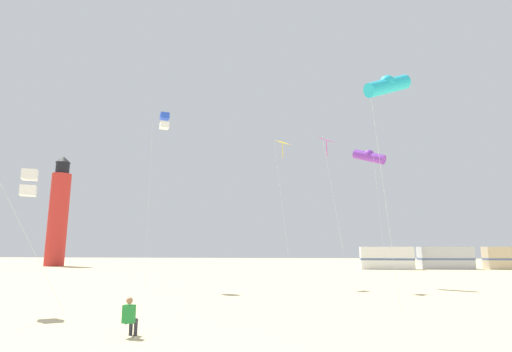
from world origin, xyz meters
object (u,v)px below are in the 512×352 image
(kite_tube_cyan, at_px, (387,85))
(kite_diamond_magenta, at_px, (327,146))
(rv_van_silver, at_px, (445,258))
(kite_diamond_gold, at_px, (283,148))
(lighthouse_distant, at_px, (58,214))
(kite_tube_violet, at_px, (369,156))
(kite_box_blue, at_px, (164,121))
(kite_flyer_standing, at_px, (130,316))
(kite_box_white, at_px, (29,183))
(rv_van_white, at_px, (386,258))

(kite_tube_cyan, bearing_deg, kite_diamond_magenta, 104.91)
(kite_tube_cyan, height_order, rv_van_silver, kite_tube_cyan)
(kite_diamond_gold, relative_size, lighthouse_distant, 0.63)
(kite_tube_violet, distance_m, rv_van_silver, 28.81)
(rv_van_silver, bearing_deg, kite_diamond_gold, -128.92)
(rv_van_silver, bearing_deg, kite_box_blue, -136.47)
(kite_box_blue, relative_size, rv_van_silver, 1.89)
(kite_tube_violet, relative_size, kite_diamond_gold, 0.95)
(kite_flyer_standing, bearing_deg, kite_tube_violet, -118.06)
(kite_diamond_magenta, bearing_deg, kite_box_white, -140.92)
(kite_box_white, height_order, rv_van_white, kite_box_white)
(kite_tube_cyan, distance_m, rv_van_white, 35.61)
(kite_diamond_magenta, xyz_separation_m, rv_van_silver, (16.53, 26.66, -8.24))
(kite_flyer_standing, distance_m, kite_box_white, 8.94)
(kite_flyer_standing, relative_size, rv_van_white, 0.18)
(kite_box_blue, xyz_separation_m, kite_diamond_magenta, (11.54, 0.70, -1.97))
(kite_diamond_magenta, relative_size, lighthouse_distant, 0.61)
(kite_tube_violet, height_order, rv_van_white, kite_tube_violet)
(kite_tube_violet, bearing_deg, kite_flyer_standing, -121.10)
(kite_flyer_standing, height_order, kite_diamond_magenta, kite_diamond_magenta)
(kite_flyer_standing, bearing_deg, kite_tube_cyan, -143.00)
(kite_box_white, bearing_deg, kite_tube_violet, 38.53)
(kite_tube_cyan, relative_size, rv_van_white, 1.67)
(kite_flyer_standing, relative_size, kite_diamond_gold, 0.11)
(kite_diamond_gold, xyz_separation_m, kite_box_white, (-10.56, -12.77, -4.55))
(kite_diamond_magenta, distance_m, lighthouse_distant, 48.49)
(kite_box_blue, relative_size, kite_diamond_magenta, 1.19)
(kite_box_blue, height_order, kite_box_white, kite_box_blue)
(kite_flyer_standing, bearing_deg, kite_box_white, -26.93)
(kite_tube_cyan, height_order, kite_diamond_magenta, kite_tube_cyan)
(kite_flyer_standing, distance_m, kite_tube_violet, 21.99)
(lighthouse_distant, bearing_deg, rv_van_silver, -2.79)
(kite_box_blue, height_order, kite_diamond_magenta, kite_box_blue)
(kite_flyer_standing, xyz_separation_m, kite_box_blue, (-4.37, 14.21, 10.99))
(kite_flyer_standing, height_order, kite_tube_cyan, kite_tube_cyan)
(kite_tube_cyan, distance_m, kite_box_blue, 15.94)
(rv_van_silver, bearing_deg, kite_box_white, -129.40)
(lighthouse_distant, height_order, rv_van_white, lighthouse_distant)
(kite_box_white, bearing_deg, rv_van_silver, 51.34)
(kite_tube_violet, height_order, kite_box_white, kite_tube_violet)
(kite_tube_violet, height_order, kite_box_blue, kite_box_blue)
(kite_tube_cyan, xyz_separation_m, kite_box_white, (-15.99, -2.59, -4.88))
(kite_tube_cyan, relative_size, rv_van_silver, 1.70)
(kite_flyer_standing, height_order, kite_box_blue, kite_box_blue)
(kite_box_blue, height_order, kite_diamond_gold, kite_box_blue)
(kite_box_blue, bearing_deg, kite_flyer_standing, -72.92)
(kite_flyer_standing, bearing_deg, rv_van_silver, -116.65)
(kite_tube_violet, xyz_separation_m, kite_box_blue, (-14.79, -3.06, 2.24))
(kite_diamond_magenta, distance_m, rv_van_white, 28.05)
(kite_tube_violet, bearing_deg, kite_diamond_gold, -173.42)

